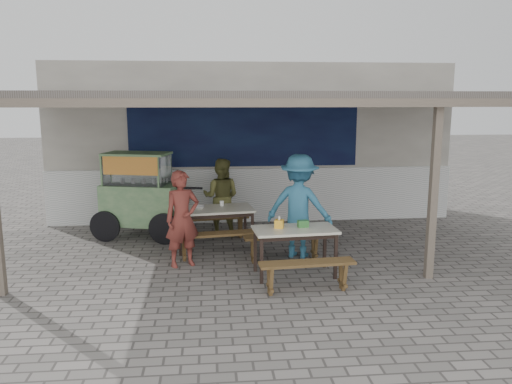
{
  "coord_description": "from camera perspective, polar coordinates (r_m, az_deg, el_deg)",
  "views": [
    {
      "loc": [
        -0.97,
        -7.92,
        2.68
      ],
      "look_at": [
        -0.14,
        0.9,
        1.05
      ],
      "focal_mm": 35.0,
      "sensor_mm": 36.0,
      "label": 1
    }
  ],
  "objects": [
    {
      "name": "table_right",
      "position": [
        7.71,
        4.47,
        -4.76
      ],
      "size": [
        1.31,
        0.76,
        0.75
      ],
      "rotation": [
        0.0,
        0.0,
        0.08
      ],
      "color": "white",
      "rests_on": "ground"
    },
    {
      "name": "bench_left_street",
      "position": [
        8.62,
        -4.21,
        -5.38
      ],
      "size": [
        1.54,
        0.48,
        0.45
      ],
      "rotation": [
        0.0,
        0.0,
        0.14
      ],
      "color": "brown",
      "rests_on": "ground"
    },
    {
      "name": "patron_street_side",
      "position": [
        8.18,
        -8.42,
        -3.05
      ],
      "size": [
        0.68,
        0.57,
        1.58
      ],
      "primitive_type": "imported",
      "rotation": [
        0.0,
        0.0,
        0.39
      ],
      "color": "maroon",
      "rests_on": "ground"
    },
    {
      "name": "patron_wall_side",
      "position": [
        10.02,
        -4.01,
        -0.57
      ],
      "size": [
        0.88,
        0.76,
        1.55
      ],
      "primitive_type": "imported",
      "rotation": [
        0.0,
        0.0,
        2.89
      ],
      "color": "brown",
      "rests_on": "ground"
    },
    {
      "name": "vendor_cart",
      "position": [
        10.0,
        -13.13,
        -0.01
      ],
      "size": [
        2.18,
        1.19,
        1.69
      ],
      "rotation": [
        0.0,
        0.0,
        -0.25
      ],
      "color": "#84A76F",
      "rests_on": "ground"
    },
    {
      "name": "bench_right_street",
      "position": [
        7.15,
        5.86,
        -8.82
      ],
      "size": [
        1.38,
        0.39,
        0.45
      ],
      "rotation": [
        0.0,
        0.0,
        0.08
      ],
      "color": "brown",
      "rests_on": "ground"
    },
    {
      "name": "donation_box",
      "position": [
        7.76,
        5.39,
        -3.63
      ],
      "size": [
        0.17,
        0.12,
        0.11
      ],
      "primitive_type": "cube",
      "rotation": [
        0.0,
        0.0,
        0.1
      ],
      "color": "#327132",
      "rests_on": "table_right"
    },
    {
      "name": "bench_left_wall",
      "position": [
        9.78,
        -5.32,
        -3.49
      ],
      "size": [
        1.54,
        0.48,
        0.45
      ],
      "rotation": [
        0.0,
        0.0,
        0.14
      ],
      "color": "brown",
      "rests_on": "ground"
    },
    {
      "name": "warung_roof",
      "position": [
        8.88,
        1.02,
        10.64
      ],
      "size": [
        9.0,
        4.21,
        2.81
      ],
      "color": "#615853",
      "rests_on": "ground"
    },
    {
      "name": "condiment_jar",
      "position": [
        9.34,
        -3.93,
        -1.27
      ],
      "size": [
        0.08,
        0.08,
        0.09
      ],
      "primitive_type": "cylinder",
      "color": "white",
      "rests_on": "table_left"
    },
    {
      "name": "back_wall",
      "position": [
        11.58,
        -0.55,
        5.66
      ],
      "size": [
        9.0,
        1.28,
        3.5
      ],
      "color": "beige",
      "rests_on": "ground"
    },
    {
      "name": "patron_right_table",
      "position": [
        8.61,
        4.96,
        -1.61
      ],
      "size": [
        1.33,
        1.08,
        1.79
      ],
      "primitive_type": "imported",
      "rotation": [
        0.0,
        0.0,
        2.72
      ],
      "color": "teal",
      "rests_on": "ground"
    },
    {
      "name": "tissue_box",
      "position": [
        7.68,
        2.67,
        -3.66
      ],
      "size": [
        0.16,
        0.16,
        0.13
      ],
      "primitive_type": "cube",
      "rotation": [
        0.0,
        0.0,
        -0.33
      ],
      "color": "yellow",
      "rests_on": "table_right"
    },
    {
      "name": "table_left",
      "position": [
        9.12,
        -4.83,
        -2.34
      ],
      "size": [
        1.51,
        0.94,
        0.75
      ],
      "rotation": [
        0.0,
        0.0,
        0.14
      ],
      "color": "white",
      "rests_on": "ground"
    },
    {
      "name": "condiment_bowl",
      "position": [
        9.12,
        -6.48,
        -1.72
      ],
      "size": [
        0.21,
        0.21,
        0.05
      ],
      "primitive_type": "imported",
      "rotation": [
        0.0,
        0.0,
        0.12
      ],
      "color": "silver",
      "rests_on": "table_left"
    },
    {
      "name": "ground",
      "position": [
        8.42,
        1.54,
        -8.15
      ],
      "size": [
        60.0,
        60.0,
        0.0
      ],
      "primitive_type": "plane",
      "color": "slate",
      "rests_on": "ground"
    },
    {
      "name": "bench_right_wall",
      "position": [
        8.46,
        3.24,
        -5.7
      ],
      "size": [
        1.38,
        0.39,
        0.45
      ],
      "rotation": [
        0.0,
        0.0,
        0.08
      ],
      "color": "brown",
      "rests_on": "ground"
    }
  ]
}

